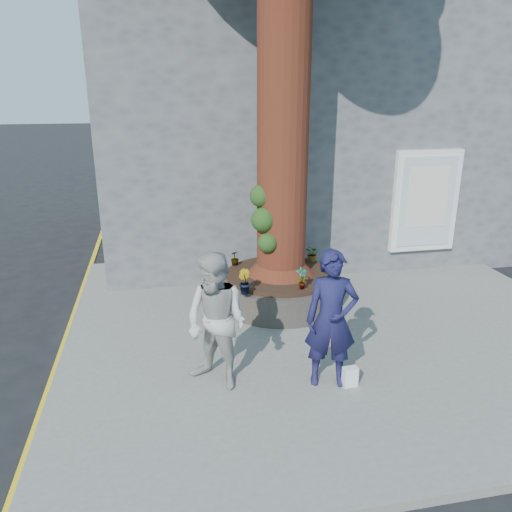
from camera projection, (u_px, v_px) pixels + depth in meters
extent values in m
plane|color=black|center=(261.00, 365.00, 7.61)|extent=(120.00, 120.00, 0.00)
cube|color=slate|center=(332.00, 324.00, 8.80)|extent=(9.00, 8.00, 0.12)
cube|color=yellow|center=(62.00, 353.00, 7.97)|extent=(0.10, 30.00, 0.01)
cube|color=#515356|center=(296.00, 127.00, 13.82)|extent=(10.00, 8.00, 6.00)
cube|color=black|center=(299.00, 1.00, 12.82)|extent=(10.30, 8.30, 0.30)
cube|color=white|center=(425.00, 201.00, 10.79)|extent=(1.50, 0.12, 2.20)
cube|color=silver|center=(427.00, 202.00, 10.74)|extent=(1.25, 0.04, 1.95)
cube|color=silver|center=(428.00, 197.00, 10.69)|extent=(0.90, 0.02, 1.30)
cylinder|color=black|center=(280.00, 289.00, 9.50)|extent=(2.30, 2.30, 0.52)
cylinder|color=black|center=(281.00, 275.00, 9.40)|extent=(2.04, 2.04, 0.08)
cylinder|color=#471911|center=(284.00, 59.00, 8.20)|extent=(0.90, 0.90, 7.50)
cone|color=#471911|center=(281.00, 255.00, 9.28)|extent=(1.24, 1.24, 0.70)
sphere|color=#153712|center=(263.00, 220.00, 8.78)|extent=(0.44, 0.44, 0.44)
sphere|color=#153712|center=(268.00, 243.00, 8.83)|extent=(0.36, 0.36, 0.36)
sphere|color=#153712|center=(261.00, 196.00, 8.77)|extent=(0.40, 0.40, 0.40)
imported|color=#17163E|center=(331.00, 319.00, 6.67)|extent=(0.79, 0.61, 1.92)
imported|color=#B1ADA9|center=(216.00, 322.00, 6.63)|extent=(1.16, 1.15, 1.89)
cube|color=white|center=(350.00, 377.00, 6.84)|extent=(0.21, 0.13, 0.28)
imported|color=gray|center=(302.00, 278.00, 8.57)|extent=(0.23, 0.18, 0.39)
imported|color=gray|center=(244.00, 282.00, 8.38)|extent=(0.30, 0.30, 0.42)
imported|color=gray|center=(235.00, 258.00, 9.77)|extent=(0.21, 0.21, 0.29)
imported|color=gray|center=(313.00, 254.00, 9.95)|extent=(0.37, 0.38, 0.33)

